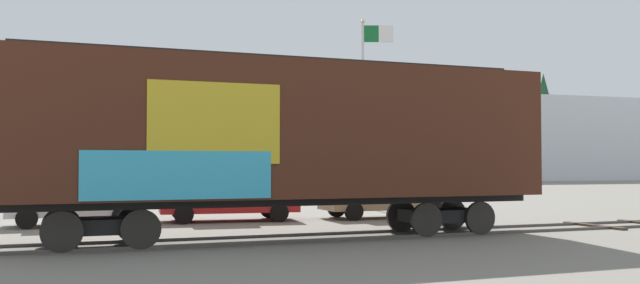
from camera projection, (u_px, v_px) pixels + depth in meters
name	position (u px, v px, depth m)	size (l,w,h in m)	color
ground_plane	(295.00, 239.00, 17.77)	(260.00, 260.00, 0.00)	slate
track	(243.00, 240.00, 17.29)	(59.98, 5.35, 0.08)	#4C4742
freight_car	(286.00, 134.00, 17.77)	(14.18, 3.63, 4.77)	#472316
flagpole	(368.00, 89.00, 31.00)	(1.43, 0.49, 8.54)	silver
hillside	(145.00, 140.00, 86.97)	(142.44, 43.99, 14.48)	silver
parked_car_white	(73.00, 199.00, 21.85)	(4.18, 2.22, 1.72)	silver
parked_car_red	(227.00, 197.00, 23.52)	(4.73, 2.15, 1.69)	#B21E1E
parked_car_tan	(383.00, 194.00, 24.96)	(4.69, 2.05, 1.75)	#9E8966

